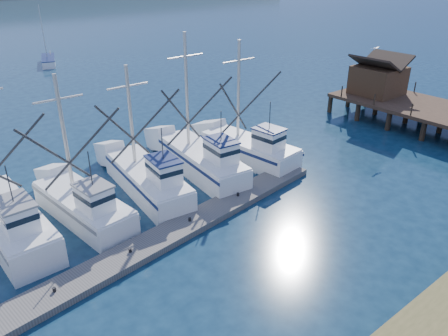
% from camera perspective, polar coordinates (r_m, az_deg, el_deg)
% --- Properties ---
extents(ground, '(500.00, 500.00, 0.00)m').
position_cam_1_polar(ground, '(23.05, 13.67, -11.40)').
color(ground, '#0B2134').
rests_on(ground, ground).
extents(floating_dock, '(28.21, 5.36, 0.38)m').
position_cam_1_polar(floating_dock, '(22.82, -12.10, -11.05)').
color(floating_dock, '#5E5954').
rests_on(floating_dock, ground).
extents(timber_pier, '(7.00, 20.00, 8.00)m').
position_cam_1_polar(timber_pier, '(42.89, 23.28, 8.62)').
color(timber_pier, black).
rests_on(timber_pier, ground).
extents(trawler_fleet, '(27.75, 9.02, 9.46)m').
position_cam_1_polar(trawler_fleet, '(26.64, -15.28, -3.62)').
color(trawler_fleet, white).
rests_on(trawler_fleet, ground).
extents(sailboat_near, '(3.72, 6.93, 8.10)m').
position_cam_1_polar(sailboat_near, '(69.14, -21.95, 12.87)').
color(sailboat_near, white).
rests_on(sailboat_near, ground).
extents(flying_gull, '(1.05, 0.19, 0.19)m').
position_cam_1_polar(flying_gull, '(39.43, 19.08, 14.54)').
color(flying_gull, white).
rests_on(flying_gull, ground).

